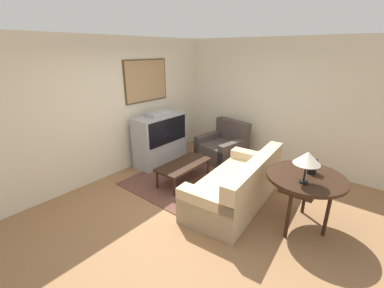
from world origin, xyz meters
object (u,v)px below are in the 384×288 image
Objects in this scene: coffee_table at (184,165)px; console_table at (306,181)px; armchair at (223,148)px; mantel_clock at (313,166)px; table_lamp at (307,158)px; couch at (237,187)px; tv at (160,139)px.

console_table is (0.07, -2.18, 0.39)m from coffee_table.
mantel_clock is at bearing -18.74° from armchair.
mantel_clock is at bearing -0.19° from table_lamp.
coffee_table is 1.05× the size of console_table.
armchair reaches higher than coffee_table.
coffee_table is at bearing -94.16° from couch.
mantel_clock is (0.21, -2.21, 0.56)m from coffee_table.
armchair reaches higher than couch.
table_lamp is (-0.16, -2.21, 0.81)m from coffee_table.
table_lamp reaches higher than armchair.
mantel_clock reaches higher than couch.
couch is at bearing -89.00° from coffee_table.
armchair is at bearing -42.75° from tv.
couch is 1.11m from console_table.
table_lamp reaches higher than console_table.
tv is 1.09× the size of coffee_table.
mantel_clock is (-1.22, -2.23, 0.63)m from armchair.
coffee_table is at bearing 85.92° from table_lamp.
console_table is at bearing 87.35° from couch.
console_table is at bearing 169.98° from mantel_clock.
coffee_table is at bearing 95.35° from mantel_clock.
armchair is (1.41, 1.19, -0.02)m from couch.
mantel_clock is at bearing -84.65° from coffee_table.
mantel_clock is (-0.16, -3.22, 0.35)m from tv.
couch is 10.60× the size of mantel_clock.
coffee_table is 2.29m from mantel_clock.
couch is 1.84m from armchair.
mantel_clock is at bearing -10.02° from console_table.
mantel_clock is (0.14, -0.03, 0.17)m from console_table.
table_lamp is at bearing -25.45° from armchair.
console_table reaches higher than coffee_table.
armchair is at bearing -145.09° from couch.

